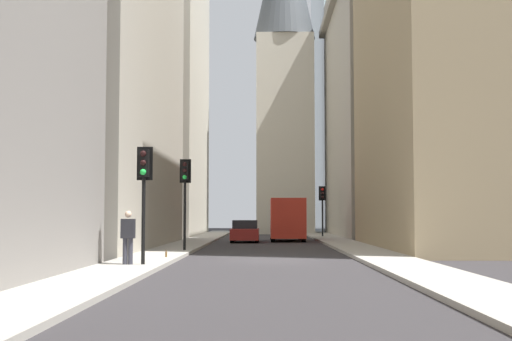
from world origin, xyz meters
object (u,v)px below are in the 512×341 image
object	(u,v)px
traffic_light_foreground	(144,177)
traffic_light_far_junction	(322,199)
pedestrian	(128,235)
discarded_bottle	(166,254)
sedan_red	(245,232)
traffic_light_midblock	(185,183)
delivery_truck	(287,219)

from	to	relation	value
traffic_light_foreground	traffic_light_far_junction	world-z (taller)	traffic_light_foreground
pedestrian	discarded_bottle	size ratio (longest dim) A/B	6.40
pedestrian	sedan_red	bearing A→B (deg)	-8.06
traffic_light_midblock	discarded_bottle	bearing A→B (deg)	179.25
sedan_red	traffic_light_midblock	bearing A→B (deg)	169.53
sedan_red	traffic_light_far_junction	size ratio (longest dim) A/B	1.12
delivery_truck	traffic_light_far_junction	distance (m)	6.77
traffic_light_foreground	traffic_light_midblock	world-z (taller)	traffic_light_midblock
delivery_truck	pedestrian	world-z (taller)	delivery_truck
traffic_light_foreground	traffic_light_far_junction	distance (m)	31.43
delivery_truck	sedan_red	bearing A→B (deg)	128.16
pedestrian	discarded_bottle	world-z (taller)	pedestrian
sedan_red	pedestrian	distance (m)	22.43
traffic_light_foreground	discarded_bottle	xyz separation A→B (m)	(3.88, -0.19, -2.71)
sedan_red	traffic_light_foreground	xyz separation A→B (m)	(-22.16, 2.66, 2.29)
sedan_red	traffic_light_far_junction	world-z (taller)	traffic_light_far_junction
traffic_light_far_junction	delivery_truck	bearing A→B (deg)	153.99
traffic_light_far_junction	pedestrian	world-z (taller)	traffic_light_far_junction
traffic_light_foreground	traffic_light_midblock	distance (m)	9.20
traffic_light_far_junction	pedestrian	bearing A→B (deg)	163.75
traffic_light_far_junction	sedan_red	bearing A→B (deg)	145.00
sedan_red	pedestrian	world-z (taller)	pedestrian
traffic_light_midblock	sedan_red	bearing A→B (deg)	-10.47
discarded_bottle	traffic_light_far_junction	bearing A→B (deg)	-17.17
sedan_red	traffic_light_midblock	world-z (taller)	traffic_light_midblock
traffic_light_foreground	traffic_light_far_junction	bearing A→B (deg)	-15.42
traffic_light_foreground	pedestrian	distance (m)	1.94
sedan_red	discarded_bottle	size ratio (longest dim) A/B	15.93
traffic_light_midblock	traffic_light_foreground	bearing A→B (deg)	178.38
delivery_truck	traffic_light_midblock	world-z (taller)	traffic_light_midblock
sedan_red	traffic_light_far_junction	xyz separation A→B (m)	(8.14, -5.70, 2.29)
pedestrian	discarded_bottle	bearing A→B (deg)	-9.81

